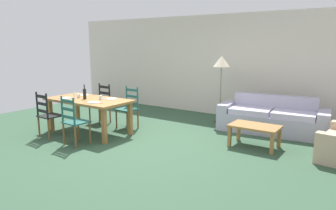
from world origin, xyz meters
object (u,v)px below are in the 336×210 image
wine_glass_near_left (74,93)px  couch (272,119)px  dining_chair_far_left (101,104)px  wine_glass_near_right (102,97)px  wine_bottle (85,94)px  coffee_table (255,129)px  dining_chair_near_left (48,115)px  dining_table (89,103)px  dining_chair_near_right (74,121)px  dining_chair_far_right (129,108)px  coffee_cup_secondary (79,96)px  coffee_cup_primary (101,98)px  standing_lamp (221,65)px

wine_glass_near_left → couch: size_ratio=0.07×
dining_chair_far_left → wine_glass_near_right: bearing=-42.4°
wine_glass_near_right → dining_chair_far_left: bearing=137.6°
wine_bottle → coffee_table: (3.39, 1.13, -0.51)m
wine_glass_near_left → couch: wine_glass_near_left is taller
wine_glass_near_left → couch: (3.61, 2.43, -0.57)m
dining_chair_near_left → dining_table: bearing=59.5°
dining_chair_near_left → dining_chair_near_right: (0.87, -0.04, 0.00)m
dining_chair_far_right → coffee_table: bearing=6.1°
dining_table → coffee_cup_secondary: size_ratio=21.11×
dining_chair_near_right → dining_chair_near_left: bearing=177.1°
dining_table → dining_chair_far_left: size_ratio=1.98×
dining_chair_far_left → coffee_cup_secondary: size_ratio=10.67×
dining_chair_near_right → coffee_table: 3.43m
dining_chair_far_right → wine_glass_near_right: (0.12, -0.93, 0.38)m
wine_glass_near_left → coffee_table: size_ratio=0.18×
dining_chair_near_right → wine_glass_near_left: dining_chair_near_right is taller
wine_glass_near_left → coffee_cup_primary: bearing=21.3°
standing_lamp → dining_chair_near_left: bearing=-126.8°
coffee_cup_secondary → standing_lamp: bearing=47.9°
wine_bottle → couch: wine_bottle is taller
dining_chair_far_right → wine_glass_near_right: dining_chair_far_right is taller
dining_chair_near_right → coffee_cup_secondary: dining_chair_near_right is taller
dining_chair_far_left → wine_glass_near_left: bearing=-81.6°
wine_glass_near_left → wine_glass_near_right: (0.88, -0.02, 0.00)m
dining_chair_near_left → wine_bottle: 0.87m
coffee_table → standing_lamp: bearing=134.2°
couch → coffee_table: (0.02, -1.22, 0.06)m
dining_chair_near_right → dining_chair_far_left: bearing=119.5°
coffee_cup_primary → couch: (3.03, 2.21, -0.50)m
dining_chair_far_left → coffee_table: 3.78m
dining_chair_far_right → couch: (2.85, 1.52, -0.19)m
coffee_cup_primary → coffee_cup_secondary: (-0.57, -0.11, 0.00)m
dining_chair_far_left → coffee_table: size_ratio=1.07×
dining_chair_near_left → dining_chair_far_left: bearing=90.0°
dining_chair_near_right → standing_lamp: (1.52, 3.26, 0.93)m
dining_chair_near_right → coffee_cup_secondary: 1.10m
dining_chair_far_right → coffee_cup_secondary: size_ratio=10.67×
dining_chair_near_right → wine_glass_near_left: bearing=139.2°
wine_bottle → coffee_table: 3.61m
dining_chair_near_left → dining_chair_near_right: size_ratio=1.00×
dining_chair_far_left → couch: size_ratio=0.41×
dining_chair_far_right → dining_chair_near_left: bearing=-120.6°
dining_chair_far_right → dining_table: bearing=-120.8°
dining_table → coffee_table: 3.52m
dining_chair_far_left → dining_chair_far_right: 0.89m
coffee_cup_secondary → standing_lamp: 3.43m
coffee_cup_primary → standing_lamp: bearing=54.8°
dining_chair_near_left → wine_bottle: wine_bottle is taller
dining_table → standing_lamp: bearing=51.6°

